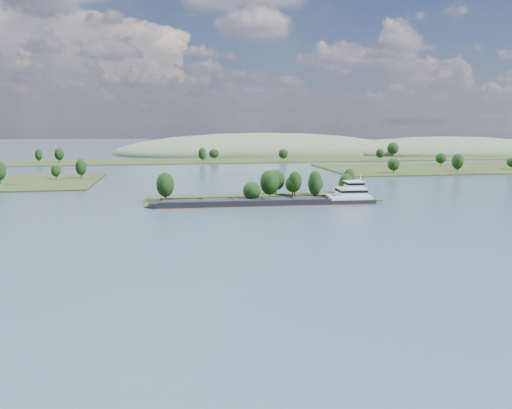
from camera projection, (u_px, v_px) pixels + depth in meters
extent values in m
plane|color=#3A5565|center=(295.00, 227.00, 160.70)|extent=(1800.00, 1800.00, 0.00)
cube|color=#243316|center=(262.00, 199.00, 219.03)|extent=(100.00, 30.00, 1.20)
cylinder|color=black|center=(315.00, 195.00, 212.36)|extent=(0.50, 0.50, 4.10)
ellipsoid|color=black|center=(315.00, 183.00, 211.51)|extent=(5.99, 5.99, 10.53)
cylinder|color=black|center=(276.00, 190.00, 229.51)|extent=(0.50, 0.50, 3.74)
ellipsoid|color=black|center=(276.00, 180.00, 228.73)|extent=(7.76, 7.76, 9.61)
cylinder|color=black|center=(269.00, 195.00, 213.66)|extent=(0.50, 0.50, 4.18)
ellipsoid|color=black|center=(270.00, 182.00, 212.79)|extent=(8.32, 8.32, 10.75)
cylinder|color=black|center=(293.00, 192.00, 225.13)|extent=(0.50, 0.50, 2.90)
ellipsoid|color=black|center=(293.00, 184.00, 224.53)|extent=(6.89, 6.89, 7.46)
cylinder|color=black|center=(252.00, 199.00, 205.43)|extent=(0.50, 0.50, 2.82)
ellipsoid|color=black|center=(252.00, 190.00, 204.85)|extent=(7.53, 7.53, 7.26)
cylinder|color=black|center=(166.00, 197.00, 207.30)|extent=(0.50, 0.50, 4.05)
ellipsoid|color=black|center=(165.00, 185.00, 206.46)|extent=(7.47, 7.47, 10.41)
cylinder|color=black|center=(295.00, 192.00, 224.56)|extent=(0.50, 0.50, 3.65)
ellipsoid|color=black|center=(295.00, 181.00, 223.80)|extent=(6.17, 6.17, 9.40)
cylinder|color=black|center=(349.00, 189.00, 231.92)|extent=(0.50, 0.50, 3.80)
ellipsoid|color=black|center=(349.00, 179.00, 231.13)|extent=(5.91, 5.91, 9.77)
cylinder|color=black|center=(346.00, 194.00, 215.94)|extent=(0.50, 0.50, 3.59)
ellipsoid|color=black|center=(346.00, 184.00, 215.19)|extent=(6.50, 6.50, 9.23)
cylinder|color=black|center=(315.00, 192.00, 227.65)|extent=(0.50, 0.50, 2.86)
ellipsoid|color=black|center=(315.00, 184.00, 227.06)|extent=(7.30, 7.30, 7.36)
cylinder|color=black|center=(82.00, 175.00, 291.98)|extent=(0.50, 0.50, 3.78)
ellipsoid|color=black|center=(81.00, 167.00, 291.20)|extent=(6.54, 6.54, 9.72)
cylinder|color=black|center=(56.00, 177.00, 287.75)|extent=(0.50, 0.50, 2.77)
ellipsoid|color=black|center=(56.00, 171.00, 287.17)|extent=(5.17, 5.17, 7.13)
cylinder|color=black|center=(0.00, 180.00, 266.10)|extent=(0.50, 0.50, 3.96)
ellipsoid|color=black|center=(0.00, 171.00, 265.28)|extent=(6.22, 6.22, 10.18)
cylinder|color=black|center=(393.00, 171.00, 321.75)|extent=(0.50, 0.50, 3.24)
ellipsoid|color=black|center=(394.00, 164.00, 321.08)|extent=(7.71, 7.71, 8.32)
cylinder|color=black|center=(457.00, 169.00, 327.00)|extent=(0.50, 0.50, 4.10)
ellipsoid|color=black|center=(458.00, 161.00, 326.15)|extent=(7.62, 7.62, 10.54)
cylinder|color=black|center=(458.00, 168.00, 342.12)|extent=(0.50, 0.50, 3.43)
ellipsoid|color=black|center=(459.00, 161.00, 341.41)|extent=(6.55, 6.55, 8.83)
cylinder|color=black|center=(441.00, 163.00, 377.90)|extent=(0.50, 0.50, 3.13)
ellipsoid|color=black|center=(441.00, 158.00, 377.25)|extent=(7.74, 7.74, 8.05)
cube|color=#243316|center=(216.00, 161.00, 432.90)|extent=(900.00, 60.00, 1.20)
cylinder|color=black|center=(39.00, 160.00, 406.94)|extent=(0.50, 0.50, 3.67)
ellipsoid|color=black|center=(39.00, 155.00, 406.17)|extent=(5.76, 5.76, 9.45)
cylinder|color=black|center=(380.00, 158.00, 440.12)|extent=(0.50, 0.50, 3.23)
ellipsoid|color=black|center=(380.00, 153.00, 439.45)|extent=(7.39, 7.39, 8.31)
cylinder|color=black|center=(214.00, 158.00, 438.01)|extent=(0.50, 0.50, 3.19)
ellipsoid|color=black|center=(214.00, 153.00, 437.35)|extent=(8.81, 8.81, 8.20)
cylinder|color=black|center=(393.00, 154.00, 478.04)|extent=(0.50, 0.50, 4.52)
ellipsoid|color=black|center=(393.00, 148.00, 477.11)|extent=(10.81, 10.81, 11.63)
cylinder|color=black|center=(60.00, 160.00, 408.43)|extent=(0.50, 0.50, 3.96)
ellipsoid|color=black|center=(59.00, 154.00, 407.61)|extent=(7.61, 7.61, 10.19)
cylinder|color=black|center=(283.00, 159.00, 430.26)|extent=(0.50, 0.50, 3.30)
ellipsoid|color=black|center=(283.00, 154.00, 429.57)|extent=(8.32, 8.32, 8.49)
cylinder|color=black|center=(202.00, 160.00, 413.01)|extent=(0.50, 0.50, 3.97)
ellipsoid|color=black|center=(202.00, 154.00, 412.18)|extent=(6.49, 6.49, 10.20)
ellipsoid|color=#455C3F|center=(447.00, 153.00, 544.66)|extent=(260.00, 140.00, 36.00)
ellipsoid|color=#455C3F|center=(263.00, 153.00, 540.20)|extent=(320.00, 160.00, 44.00)
cube|color=black|center=(267.00, 203.00, 204.59)|extent=(89.78, 14.13, 2.46)
cube|color=#9A2C10|center=(267.00, 204.00, 204.67)|extent=(90.01, 14.36, 0.28)
cube|color=black|center=(244.00, 198.00, 208.47)|extent=(69.31, 2.73, 0.89)
cube|color=black|center=(247.00, 202.00, 197.76)|extent=(69.31, 2.73, 0.89)
cube|color=black|center=(245.00, 200.00, 203.15)|extent=(67.39, 12.27, 0.34)
cube|color=black|center=(184.00, 201.00, 199.75)|extent=(10.36, 9.50, 0.39)
cube|color=black|center=(215.00, 200.00, 201.42)|extent=(10.36, 9.50, 0.39)
cube|color=black|center=(245.00, 199.00, 203.09)|extent=(10.36, 9.50, 0.39)
cube|color=black|center=(275.00, 199.00, 204.76)|extent=(10.36, 9.50, 0.39)
cube|color=black|center=(304.00, 198.00, 206.44)|extent=(10.36, 9.50, 0.39)
cube|color=black|center=(155.00, 204.00, 198.36)|extent=(3.68, 10.17, 2.24)
cylinder|color=black|center=(157.00, 200.00, 198.26)|extent=(0.28, 0.28, 2.46)
cube|color=silver|center=(348.00, 197.00, 208.99)|extent=(18.24, 11.32, 1.34)
cube|color=silver|center=(351.00, 191.00, 208.78)|extent=(11.47, 9.31, 3.35)
cube|color=black|center=(351.00, 190.00, 208.71)|extent=(11.70, 9.54, 1.01)
cube|color=silver|center=(354.00, 184.00, 208.46)|extent=(6.93, 6.93, 2.46)
cube|color=black|center=(354.00, 183.00, 208.38)|extent=(7.16, 7.16, 0.89)
cube|color=silver|center=(354.00, 181.00, 208.24)|extent=(7.39, 7.39, 0.22)
cylinder|color=silver|center=(361.00, 178.00, 208.40)|extent=(0.23, 0.23, 2.91)
cylinder|color=black|center=(341.00, 180.00, 210.87)|extent=(0.58, 0.58, 1.34)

